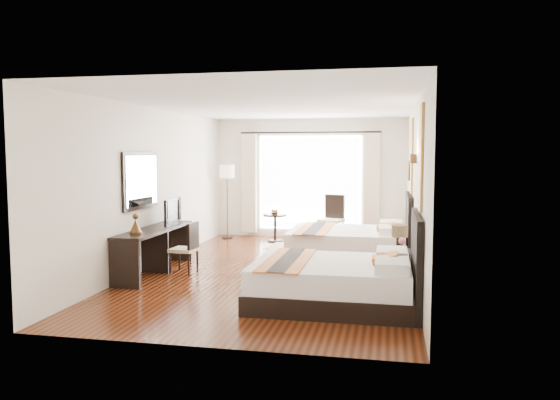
% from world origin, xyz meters
% --- Properties ---
extents(floor, '(4.50, 7.50, 0.01)m').
position_xyz_m(floor, '(0.00, 0.00, -0.01)').
color(floor, black).
rests_on(floor, ground).
extents(ceiling, '(4.50, 7.50, 0.02)m').
position_xyz_m(ceiling, '(0.00, 0.00, 2.79)').
color(ceiling, white).
rests_on(ceiling, wall_headboard).
extents(wall_headboard, '(0.01, 7.50, 2.80)m').
position_xyz_m(wall_headboard, '(2.25, 0.00, 1.40)').
color(wall_headboard, silver).
rests_on(wall_headboard, floor).
extents(wall_desk, '(0.01, 7.50, 2.80)m').
position_xyz_m(wall_desk, '(-2.25, 0.00, 1.40)').
color(wall_desk, silver).
rests_on(wall_desk, floor).
extents(wall_window, '(4.50, 0.01, 2.80)m').
position_xyz_m(wall_window, '(0.00, 3.75, 1.40)').
color(wall_window, silver).
rests_on(wall_window, floor).
extents(wall_entry, '(4.50, 0.01, 2.80)m').
position_xyz_m(wall_entry, '(0.00, -3.75, 1.40)').
color(wall_entry, silver).
rests_on(wall_entry, floor).
extents(window_glass, '(2.40, 0.02, 2.20)m').
position_xyz_m(window_glass, '(0.00, 3.73, 1.30)').
color(window_glass, white).
rests_on(window_glass, wall_window).
extents(sheer_curtain, '(2.30, 0.02, 2.10)m').
position_xyz_m(sheer_curtain, '(0.00, 3.67, 1.30)').
color(sheer_curtain, white).
rests_on(sheer_curtain, wall_window).
extents(drape_left, '(0.35, 0.14, 2.35)m').
position_xyz_m(drape_left, '(-1.45, 3.63, 1.28)').
color(drape_left, '#C1AC95').
rests_on(drape_left, floor).
extents(drape_right, '(0.35, 0.14, 2.35)m').
position_xyz_m(drape_right, '(1.45, 3.63, 1.28)').
color(drape_right, '#C1AC95').
rests_on(drape_right, floor).
extents(art_panel_near, '(0.03, 0.50, 1.35)m').
position_xyz_m(art_panel_near, '(2.23, -1.86, 1.95)').
color(art_panel_near, maroon).
rests_on(art_panel_near, wall_headboard).
extents(art_panel_far, '(0.03, 0.50, 1.35)m').
position_xyz_m(art_panel_far, '(2.23, 1.13, 1.95)').
color(art_panel_far, maroon).
rests_on(art_panel_far, wall_headboard).
extents(wall_sconce, '(0.10, 0.14, 0.14)m').
position_xyz_m(wall_sconce, '(2.19, -0.48, 1.92)').
color(wall_sconce, '#452D18').
rests_on(wall_sconce, wall_headboard).
extents(mirror_frame, '(0.04, 1.25, 0.95)m').
position_xyz_m(mirror_frame, '(-2.22, -0.56, 1.55)').
color(mirror_frame, black).
rests_on(mirror_frame, wall_desk).
extents(mirror_glass, '(0.01, 1.12, 0.82)m').
position_xyz_m(mirror_glass, '(-2.19, -0.56, 1.55)').
color(mirror_glass, white).
rests_on(mirror_glass, mirror_frame).
extents(bed_near, '(2.19, 1.70, 1.23)m').
position_xyz_m(bed_near, '(1.21, -1.86, 0.32)').
color(bed_near, black).
rests_on(bed_near, floor).
extents(bed_far, '(2.23, 1.74, 1.26)m').
position_xyz_m(bed_far, '(1.19, 1.13, 0.33)').
color(bed_far, black).
rests_on(bed_far, floor).
extents(nightstand, '(0.42, 0.52, 0.50)m').
position_xyz_m(nightstand, '(2.03, -0.48, 0.25)').
color(nightstand, black).
rests_on(nightstand, floor).
extents(table_lamp, '(0.25, 0.25, 0.40)m').
position_xyz_m(table_lamp, '(2.01, -0.42, 0.77)').
color(table_lamp, black).
rests_on(table_lamp, nightstand).
extents(vase, '(0.15, 0.15, 0.13)m').
position_xyz_m(vase, '(2.05, -0.63, 0.56)').
color(vase, black).
rests_on(vase, nightstand).
extents(console_desk, '(0.50, 2.20, 0.76)m').
position_xyz_m(console_desk, '(-1.99, -0.56, 0.38)').
color(console_desk, black).
rests_on(console_desk, floor).
extents(television, '(0.15, 0.79, 0.45)m').
position_xyz_m(television, '(-1.97, -0.01, 0.98)').
color(television, black).
rests_on(television, console_desk).
extents(bronze_figurine, '(0.23, 0.23, 0.28)m').
position_xyz_m(bronze_figurine, '(-1.99, -1.24, 0.90)').
color(bronze_figurine, '#452D18').
rests_on(bronze_figurine, console_desk).
extents(desk_chair, '(0.43, 0.43, 0.86)m').
position_xyz_m(desk_chair, '(-1.49, -0.49, 0.26)').
color(desk_chair, beige).
rests_on(desk_chair, floor).
extents(floor_lamp, '(0.35, 0.35, 1.73)m').
position_xyz_m(floor_lamp, '(-1.88, 3.25, 1.46)').
color(floor_lamp, black).
rests_on(floor_lamp, floor).
extents(side_table, '(0.54, 0.54, 0.62)m').
position_xyz_m(side_table, '(-0.68, 3.01, 0.31)').
color(side_table, black).
rests_on(side_table, floor).
extents(fruit_bowl, '(0.24, 0.24, 0.05)m').
position_xyz_m(fruit_bowl, '(-0.69, 2.98, 0.65)').
color(fruit_bowl, '#413017').
rests_on(fruit_bowl, side_table).
extents(window_chair, '(0.61, 0.61, 1.06)m').
position_xyz_m(window_chair, '(0.58, 3.16, 0.32)').
color(window_chair, beige).
rests_on(window_chair, floor).
extents(jute_rug, '(1.32, 0.94, 0.01)m').
position_xyz_m(jute_rug, '(-0.02, 2.38, 0.01)').
color(jute_rug, '#A38261').
rests_on(jute_rug, floor).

